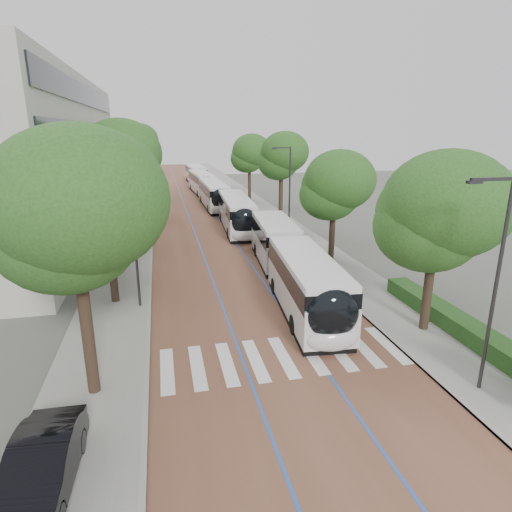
{
  "coord_description": "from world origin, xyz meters",
  "views": [
    {
      "loc": [
        -4.63,
        -15.0,
        9.58
      ],
      "look_at": [
        0.67,
        8.56,
        2.4
      ],
      "focal_mm": 30.0,
      "sensor_mm": 36.0,
      "label": 1
    }
  ],
  "objects": [
    {
      "name": "ground",
      "position": [
        0.0,
        0.0,
        0.0
      ],
      "size": [
        160.0,
        160.0,
        0.0
      ],
      "primitive_type": "plane",
      "color": "#51544C",
      "rests_on": "ground"
    },
    {
      "name": "road",
      "position": [
        0.0,
        40.0,
        0.01
      ],
      "size": [
        11.0,
        140.0,
        0.02
      ],
      "primitive_type": "cube",
      "color": "brown",
      "rests_on": "ground"
    },
    {
      "name": "sidewalk_left",
      "position": [
        -7.5,
        40.0,
        0.06
      ],
      "size": [
        4.0,
        140.0,
        0.12
      ],
      "primitive_type": "cube",
      "color": "gray",
      "rests_on": "ground"
    },
    {
      "name": "sidewalk_right",
      "position": [
        7.5,
        40.0,
        0.06
      ],
      "size": [
        4.0,
        140.0,
        0.12
      ],
      "primitive_type": "cube",
      "color": "gray",
      "rests_on": "ground"
    },
    {
      "name": "kerb_left",
      "position": [
        -5.6,
        40.0,
        0.06
      ],
      "size": [
        0.2,
        140.0,
        0.14
      ],
      "primitive_type": "cube",
      "color": "gray",
      "rests_on": "ground"
    },
    {
      "name": "kerb_right",
      "position": [
        5.6,
        40.0,
        0.06
      ],
      "size": [
        0.2,
        140.0,
        0.14
      ],
      "primitive_type": "cube",
      "color": "gray",
      "rests_on": "ground"
    },
    {
      "name": "zebra_crossing",
      "position": [
        0.2,
        1.0,
        0.03
      ],
      "size": [
        10.55,
        3.6,
        0.01
      ],
      "color": "silver",
      "rests_on": "ground"
    },
    {
      "name": "lane_line_left",
      "position": [
        -1.6,
        40.0,
        0.02
      ],
      "size": [
        0.12,
        126.0,
        0.01
      ],
      "primitive_type": "cube",
      "color": "blue",
      "rests_on": "road"
    },
    {
      "name": "lane_line_right",
      "position": [
        1.6,
        40.0,
        0.02
      ],
      "size": [
        0.12,
        126.0,
        0.01
      ],
      "primitive_type": "cube",
      "color": "blue",
      "rests_on": "road"
    },
    {
      "name": "hedge",
      "position": [
        9.1,
        0.0,
        0.52
      ],
      "size": [
        1.2,
        14.0,
        0.8
      ],
      "primitive_type": "cube",
      "color": "#163A14",
      "rests_on": "sidewalk_right"
    },
    {
      "name": "streetlight_near",
      "position": [
        6.62,
        -3.0,
        4.82
      ],
      "size": [
        1.82,
        0.2,
        8.0
      ],
      "color": "#2C2C2F",
      "rests_on": "sidewalk_right"
    },
    {
      "name": "streetlight_far",
      "position": [
        6.62,
        22.0,
        4.82
      ],
      "size": [
        1.82,
        0.2,
        8.0
      ],
      "color": "#2C2C2F",
      "rests_on": "sidewalk_right"
    },
    {
      "name": "lamp_post_left",
      "position": [
        -6.1,
        8.0,
        4.12
      ],
      "size": [
        0.14,
        0.14,
        8.0
      ],
      "primitive_type": "cylinder",
      "color": "#2C2C2F",
      "rests_on": "sidewalk_left"
    },
    {
      "name": "trees_left",
      "position": [
        -7.5,
        25.66,
        6.79
      ],
      "size": [
        6.22,
        60.8,
        9.91
      ],
      "color": "black",
      "rests_on": "ground"
    },
    {
      "name": "trees_right",
      "position": [
        7.7,
        20.51,
        5.96
      ],
      "size": [
        5.82,
        47.6,
        8.84
      ],
      "color": "black",
      "rests_on": "ground"
    },
    {
      "name": "lead_bus",
      "position": [
        2.97,
        8.98,
        1.63
      ],
      "size": [
        4.07,
        18.54,
        3.2
      ],
      "rotation": [
        0.0,
        0.0,
        -0.09
      ],
      "color": "black",
      "rests_on": "ground"
    },
    {
      "name": "bus_queued_0",
      "position": [
        2.57,
        25.58,
        1.62
      ],
      "size": [
        3.19,
        12.52,
        3.2
      ],
      "rotation": [
        0.0,
        0.0,
        -0.06
      ],
      "color": "silver",
      "rests_on": "ground"
    },
    {
      "name": "bus_queued_1",
      "position": [
        2.0,
        38.33,
        1.62
      ],
      "size": [
        2.69,
        12.43,
        3.2
      ],
      "rotation": [
        0.0,
        0.0,
        0.01
      ],
      "color": "silver",
      "rests_on": "ground"
    },
    {
      "name": "bus_queued_2",
      "position": [
        1.78,
        51.19,
        1.62
      ],
      "size": [
        3.21,
        12.52,
        3.2
      ],
      "rotation": [
        0.0,
        0.0,
        0.06
      ],
      "color": "silver",
      "rests_on": "ground"
    },
    {
      "name": "bus_queued_3",
      "position": [
        2.02,
        64.19,
        1.62
      ],
      "size": [
        3.07,
        12.5,
        3.2
      ],
      "rotation": [
        0.0,
        0.0,
        0.05
      ],
      "color": "silver",
      "rests_on": "ground"
    },
    {
      "name": "parked_car",
      "position": [
        -8.19,
        -4.64,
        0.87
      ],
      "size": [
        1.74,
        4.63,
        1.51
      ],
      "primitive_type": "imported",
      "rotation": [
        0.0,
        0.0,
        -0.03
      ],
      "color": "black",
      "rests_on": "sidewalk_left"
    }
  ]
}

